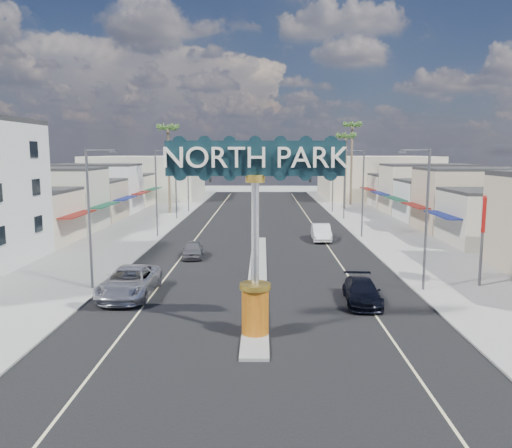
{
  "coord_description": "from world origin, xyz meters",
  "views": [
    {
      "loc": [
        0.35,
        -21.01,
        8.8
      ],
      "look_at": [
        -0.06,
        9.13,
        4.44
      ],
      "focal_mm": 35.0,
      "sensor_mm": 36.0,
      "label": 1
    }
  ],
  "objects_px": {
    "palm_right_mid": "(346,140)",
    "suv_right": "(362,292)",
    "palm_left_far": "(168,133)",
    "bank_pylon_sign": "(483,219)",
    "traffic_signal_left": "(190,187)",
    "streetlight_l_near": "(92,212)",
    "car_parked_right": "(321,232)",
    "streetlight_l_mid": "(158,189)",
    "car_parked_left": "(193,249)",
    "gateway_sign": "(255,214)",
    "streetlight_r_far": "(332,178)",
    "streetlight_r_near": "(424,212)",
    "palm_right_far": "(352,130)",
    "streetlight_r_mid": "(361,189)",
    "streetlight_l_far": "(189,178)",
    "suv_left": "(129,282)",
    "traffic_signal_right": "(331,187)"
  },
  "relations": [
    {
      "from": "streetlight_l_mid",
      "to": "suv_right",
      "type": "xyz_separation_m",
      "value": [
        16.61,
        -22.63,
        -4.37
      ]
    },
    {
      "from": "palm_right_far",
      "to": "suv_right",
      "type": "bearing_deg",
      "value": -99.17
    },
    {
      "from": "streetlight_l_mid",
      "to": "car_parked_right",
      "type": "xyz_separation_m",
      "value": [
        16.65,
        -1.64,
        -4.24
      ]
    },
    {
      "from": "palm_left_far",
      "to": "bank_pylon_sign",
      "type": "relative_size",
      "value": 2.24
    },
    {
      "from": "streetlight_l_mid",
      "to": "palm_right_mid",
      "type": "relative_size",
      "value": 0.74
    },
    {
      "from": "gateway_sign",
      "to": "traffic_signal_right",
      "type": "xyz_separation_m",
      "value": [
        9.18,
        42.02,
        -1.65
      ]
    },
    {
      "from": "traffic_signal_left",
      "to": "streetlight_l_mid",
      "type": "distance_m",
      "value": 14.07
    },
    {
      "from": "suv_right",
      "to": "car_parked_left",
      "type": "relative_size",
      "value": 1.19
    },
    {
      "from": "streetlight_r_mid",
      "to": "streetlight_r_far",
      "type": "bearing_deg",
      "value": 90.0
    },
    {
      "from": "palm_right_mid",
      "to": "suv_right",
      "type": "relative_size",
      "value": 2.51
    },
    {
      "from": "traffic_signal_right",
      "to": "streetlight_l_far",
      "type": "relative_size",
      "value": 0.67
    },
    {
      "from": "gateway_sign",
      "to": "streetlight_l_far",
      "type": "height_order",
      "value": "gateway_sign"
    },
    {
      "from": "bank_pylon_sign",
      "to": "streetlight_l_far",
      "type": "bearing_deg",
      "value": 144.05
    },
    {
      "from": "palm_right_mid",
      "to": "suv_right",
      "type": "height_order",
      "value": "palm_right_mid"
    },
    {
      "from": "palm_right_mid",
      "to": "suv_right",
      "type": "bearing_deg",
      "value": -97.99
    },
    {
      "from": "streetlight_r_mid",
      "to": "palm_right_far",
      "type": "relative_size",
      "value": 0.64
    },
    {
      "from": "streetlight_l_mid",
      "to": "car_parked_left",
      "type": "relative_size",
      "value": 2.22
    },
    {
      "from": "traffic_signal_left",
      "to": "streetlight_l_near",
      "type": "relative_size",
      "value": 0.67
    },
    {
      "from": "streetlight_r_mid",
      "to": "car_parked_left",
      "type": "height_order",
      "value": "streetlight_r_mid"
    },
    {
      "from": "traffic_signal_right",
      "to": "bank_pylon_sign",
      "type": "xyz_separation_m",
      "value": [
        5.37,
        -33.05,
        0.27
      ]
    },
    {
      "from": "streetlight_l_mid",
      "to": "gateway_sign",
      "type": "bearing_deg",
      "value": -69.58
    },
    {
      "from": "bank_pylon_sign",
      "to": "car_parked_right",
      "type": "bearing_deg",
      "value": 138.3
    },
    {
      "from": "streetlight_l_mid",
      "to": "streetlight_l_far",
      "type": "xyz_separation_m",
      "value": [
        0.0,
        22.0,
        0.0
      ]
    },
    {
      "from": "streetlight_r_mid",
      "to": "car_parked_left",
      "type": "distance_m",
      "value": 19.29
    },
    {
      "from": "streetlight_l_near",
      "to": "palm_left_far",
      "type": "relative_size",
      "value": 0.69
    },
    {
      "from": "palm_right_mid",
      "to": "suv_left",
      "type": "distance_m",
      "value": 52.63
    },
    {
      "from": "traffic_signal_left",
      "to": "streetlight_l_near",
      "type": "xyz_separation_m",
      "value": [
        -1.25,
        -33.99,
        0.79
      ]
    },
    {
      "from": "streetlight_l_mid",
      "to": "streetlight_r_near",
      "type": "distance_m",
      "value": 28.9
    },
    {
      "from": "streetlight_l_far",
      "to": "gateway_sign",
      "type": "bearing_deg",
      "value": -78.22
    },
    {
      "from": "palm_left_far",
      "to": "car_parked_right",
      "type": "xyz_separation_m",
      "value": [
        19.22,
        -21.64,
        -10.67
      ]
    },
    {
      "from": "streetlight_l_near",
      "to": "palm_right_far",
      "type": "distance_m",
      "value": 58.35
    },
    {
      "from": "streetlight_l_near",
      "to": "palm_right_mid",
      "type": "bearing_deg",
      "value": 63.01
    },
    {
      "from": "streetlight_l_near",
      "to": "palm_left_far",
      "type": "bearing_deg",
      "value": 93.67
    },
    {
      "from": "streetlight_r_far",
      "to": "bank_pylon_sign",
      "type": "relative_size",
      "value": 1.54
    },
    {
      "from": "traffic_signal_left",
      "to": "streetlight_r_far",
      "type": "relative_size",
      "value": 0.67
    },
    {
      "from": "streetlight_r_mid",
      "to": "bank_pylon_sign",
      "type": "height_order",
      "value": "streetlight_r_mid"
    },
    {
      "from": "palm_left_far",
      "to": "palm_right_mid",
      "type": "relative_size",
      "value": 1.08
    },
    {
      "from": "traffic_signal_left",
      "to": "palm_right_far",
      "type": "height_order",
      "value": "palm_right_far"
    },
    {
      "from": "streetlight_l_near",
      "to": "streetlight_r_near",
      "type": "height_order",
      "value": "same"
    },
    {
      "from": "car_parked_right",
      "to": "streetlight_l_mid",
      "type": "bearing_deg",
      "value": 176.11
    },
    {
      "from": "traffic_signal_right",
      "to": "streetlight_l_mid",
      "type": "height_order",
      "value": "streetlight_l_mid"
    },
    {
      "from": "gateway_sign",
      "to": "palm_left_far",
      "type": "xyz_separation_m",
      "value": [
        -13.0,
        48.02,
        5.57
      ]
    },
    {
      "from": "traffic_signal_right",
      "to": "streetlight_l_near",
      "type": "distance_m",
      "value": 39.26
    },
    {
      "from": "suv_left",
      "to": "streetlight_l_mid",
      "type": "bearing_deg",
      "value": 97.25
    },
    {
      "from": "traffic_signal_right",
      "to": "palm_right_mid",
      "type": "bearing_deg",
      "value": 72.37
    },
    {
      "from": "streetlight_l_far",
      "to": "suv_left",
      "type": "distance_m",
      "value": 43.62
    },
    {
      "from": "streetlight_l_near",
      "to": "car_parked_left",
      "type": "relative_size",
      "value": 2.22
    },
    {
      "from": "traffic_signal_right",
      "to": "streetlight_l_mid",
      "type": "distance_m",
      "value": 24.11
    },
    {
      "from": "palm_right_mid",
      "to": "streetlight_r_near",
      "type": "bearing_deg",
      "value": -93.19
    },
    {
      "from": "suv_right",
      "to": "streetlight_r_near",
      "type": "bearing_deg",
      "value": 34.96
    }
  ]
}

